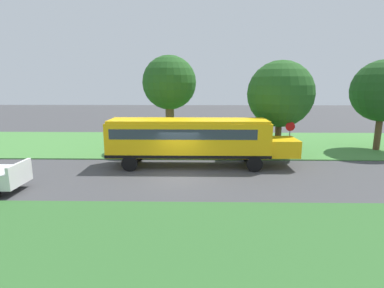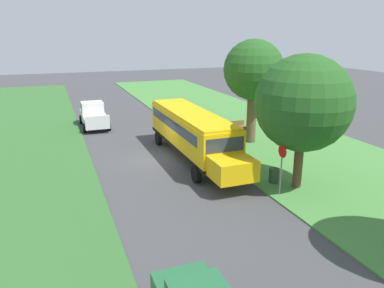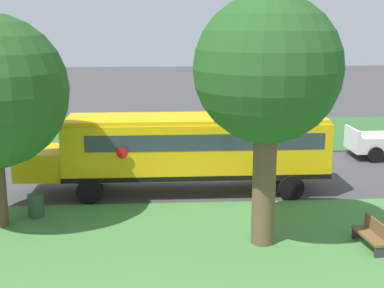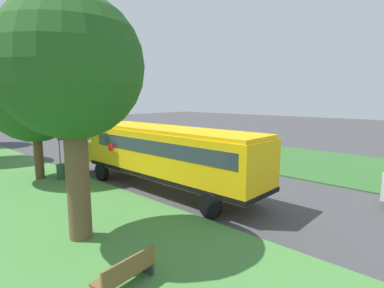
{
  "view_description": "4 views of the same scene",
  "coord_description": "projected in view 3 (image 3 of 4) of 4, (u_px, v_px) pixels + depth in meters",
  "views": [
    {
      "loc": [
        17.08,
        1.15,
        5.48
      ],
      "look_at": [
        -2.26,
        0.79,
        1.55
      ],
      "focal_mm": 28.0,
      "sensor_mm": 36.0,
      "label": 1
    },
    {
      "loc": [
        6.01,
        23.1,
        8.18
      ],
      "look_at": [
        -2.05,
        1.7,
        1.31
      ],
      "focal_mm": 35.0,
      "sensor_mm": 36.0,
      "label": 2
    },
    {
      "loc": [
        -23.49,
        2.0,
        6.9
      ],
      "look_at": [
        -1.95,
        0.67,
        1.92
      ],
      "focal_mm": 50.0,
      "sensor_mm": 36.0,
      "label": 3
    },
    {
      "loc": [
        -12.24,
        -10.12,
        4.61
      ],
      "look_at": [
        0.28,
        1.47,
        1.96
      ],
      "focal_mm": 28.0,
      "sensor_mm": 36.0,
      "label": 4
    }
  ],
  "objects": [
    {
      "name": "park_bench",
      "position": [
        372.0,
        235.0,
        16.43
      ],
      "size": [
        1.64,
        0.65,
        0.92
      ],
      "color": "brown",
      "rests_on": "ground"
    },
    {
      "name": "grass_far_side",
      "position": [
        192.0,
        134.0,
        33.26
      ],
      "size": [
        10.0,
        80.0,
        0.07
      ],
      "primitive_type": "cube",
      "color": "#33662D",
      "rests_on": "ground"
    },
    {
      "name": "trash_bin",
      "position": [
        36.0,
        207.0,
        19.01
      ],
      "size": [
        0.56,
        0.56,
        0.9
      ],
      "primitive_type": "cylinder",
      "color": "#2D4C33",
      "rests_on": "ground"
    },
    {
      "name": "ground_plane",
      "position": [
        204.0,
        175.0,
        24.51
      ],
      "size": [
        120.0,
        120.0,
        0.0
      ],
      "primitive_type": "plane",
      "color": "#424244"
    },
    {
      "name": "grass_verge",
      "position": [
        234.0,
        275.0,
        14.78
      ],
      "size": [
        12.0,
        80.0,
        0.08
      ],
      "primitive_type": "cube",
      "color": "#47843D",
      "rests_on": "ground"
    },
    {
      "name": "oak_tree_beside_bus",
      "position": [
        264.0,
        71.0,
        15.72
      ],
      "size": [
        4.41,
        4.41,
        7.74
      ],
      "color": "brown",
      "rests_on": "ground"
    },
    {
      "name": "school_bus",
      "position": [
        189.0,
        146.0,
        21.69
      ],
      "size": [
        2.84,
        12.42,
        3.16
      ],
      "color": "yellow",
      "rests_on": "ground"
    }
  ]
}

